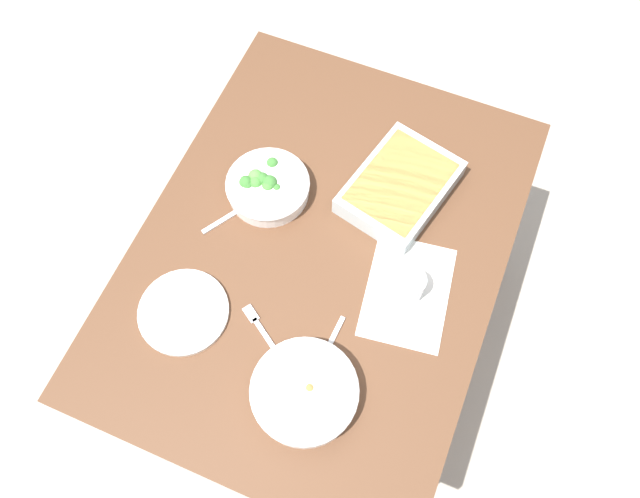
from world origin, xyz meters
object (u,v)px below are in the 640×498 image
object	(u,v)px
baking_dish	(400,186)
fork_on_table	(262,331)
drink_cup	(409,287)
side_plate	(183,312)
stew_bowl	(305,392)
spoon_by_broccoli	(240,209)
broccoli_bowl	(267,186)
spoon_by_stew	(323,358)

from	to	relation	value
baking_dish	fork_on_table	xyz separation A→B (m)	(-0.48, 0.17, -0.03)
drink_cup	side_plate	size ratio (longest dim) A/B	0.39
stew_bowl	spoon_by_broccoli	size ratio (longest dim) A/B	1.54
broccoli_bowl	drink_cup	world-z (taller)	drink_cup
spoon_by_stew	spoon_by_broccoli	bearing A→B (deg)	51.17
side_plate	fork_on_table	distance (m)	0.20
baking_dish	spoon_by_stew	size ratio (longest dim) A/B	1.95
baking_dish	fork_on_table	bearing A→B (deg)	160.25
spoon_by_broccoli	fork_on_table	xyz separation A→B (m)	(-0.28, -0.19, -0.00)
stew_bowl	fork_on_table	bearing A→B (deg)	56.82
drink_cup	side_plate	distance (m)	0.55
spoon_by_broccoli	baking_dish	bearing A→B (deg)	-60.38
baking_dish	drink_cup	distance (m)	0.28
baking_dish	drink_cup	world-z (taller)	drink_cup
baking_dish	drink_cup	bearing A→B (deg)	-156.16
fork_on_table	spoon_by_stew	bearing A→B (deg)	-92.35
stew_bowl	spoon_by_broccoli	distance (m)	0.51
spoon_by_broccoli	fork_on_table	bearing A→B (deg)	-145.12
stew_bowl	drink_cup	size ratio (longest dim) A/B	2.89
stew_bowl	spoon_by_stew	distance (m)	0.10
fork_on_table	spoon_by_broccoli	bearing A→B (deg)	34.88
stew_bowl	spoon_by_stew	bearing A→B (deg)	-3.38
spoon_by_stew	spoon_by_broccoli	world-z (taller)	same
stew_bowl	side_plate	size ratio (longest dim) A/B	1.12
broccoli_bowl	baking_dish	size ratio (longest dim) A/B	0.64
drink_cup	side_plate	bearing A→B (deg)	118.03
drink_cup	spoon_by_stew	size ratio (longest dim) A/B	0.48
drink_cup	spoon_by_broccoli	bearing A→B (deg)	84.21
broccoli_bowl	spoon_by_broccoli	bearing A→B (deg)	149.46
stew_bowl	spoon_by_stew	size ratio (longest dim) A/B	1.40
baking_dish	side_plate	distance (m)	0.63
broccoli_bowl	spoon_by_broccoli	world-z (taller)	broccoli_bowl
spoon_by_broccoli	fork_on_table	world-z (taller)	spoon_by_broccoli
baking_dish	fork_on_table	world-z (taller)	baking_dish
stew_bowl	fork_on_table	world-z (taller)	stew_bowl
drink_cup	spoon_by_broccoli	xyz separation A→B (m)	(0.05, 0.48, -0.03)
broccoli_bowl	spoon_by_stew	bearing A→B (deg)	-139.83
broccoli_bowl	spoon_by_broccoli	xyz separation A→B (m)	(-0.08, 0.05, -0.03)
broccoli_bowl	fork_on_table	distance (m)	0.38
stew_bowl	drink_cup	world-z (taller)	drink_cup
spoon_by_stew	fork_on_table	size ratio (longest dim) A/B	1.11
spoon_by_stew	fork_on_table	xyz separation A→B (m)	(0.01, 0.16, -0.00)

